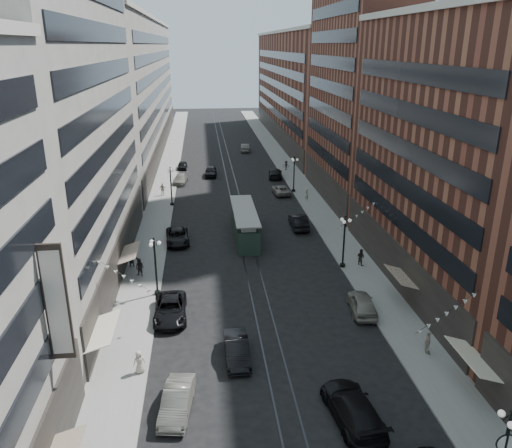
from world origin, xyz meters
name	(u,v)px	position (x,y,z in m)	size (l,w,h in m)	color
ground	(234,194)	(0.00, 60.00, 0.00)	(220.00, 220.00, 0.00)	black
sidewalk_west	(166,179)	(-11.00, 70.00, 0.07)	(4.00, 180.00, 0.15)	gray
sidewalk_east	(293,176)	(11.00, 70.00, 0.07)	(4.00, 180.00, 0.15)	gray
rail_west	(226,178)	(-0.70, 70.00, 0.01)	(0.12, 180.00, 0.02)	#2D2D33
rail_east	(235,178)	(0.70, 70.00, 0.01)	(0.12, 180.00, 0.02)	#2D2D33
building_west_mid	(63,135)	(-17.00, 33.00, 14.00)	(8.00, 36.00, 28.00)	#A49E91
building_west_far	(141,88)	(-17.00, 96.00, 13.00)	(8.00, 90.00, 26.00)	#A49E91
building_east_mid	(448,160)	(17.00, 28.00, 12.00)	(8.00, 30.00, 24.00)	brown
building_east_tower	(360,49)	(17.00, 56.00, 21.00)	(8.00, 26.00, 42.00)	brown
building_east_far	(293,88)	(17.00, 105.00, 12.00)	(8.00, 72.00, 24.00)	brown
lamppost_sw_far	(155,264)	(-9.20, 28.00, 3.10)	(1.03, 1.14, 5.52)	black
lamppost_sw_mid	(171,185)	(-9.20, 55.00, 3.10)	(1.03, 1.14, 5.52)	black
lamppost_se_far	(344,240)	(9.20, 32.00, 3.10)	(1.03, 1.14, 5.52)	black
lamppost_se_mid	(294,173)	(9.20, 60.00, 3.10)	(1.03, 1.14, 5.52)	black
streetcar	(244,224)	(0.00, 42.01, 1.54)	(2.67, 12.08, 3.34)	#1F3227
car_1	(177,401)	(-6.80, 12.34, 0.79)	(1.67, 4.80, 1.58)	#67665C
car_2	(170,309)	(-7.81, 23.90, 0.80)	(2.67, 5.79, 1.61)	black
car_4	(362,303)	(8.40, 23.05, 0.84)	(1.98, 4.92, 1.68)	gray
car_5	(237,349)	(-2.70, 17.46, 0.79)	(1.68, 4.82, 1.59)	black
car_6	(353,408)	(3.83, 10.40, 0.90)	(2.51, 6.17, 1.79)	black
pedestrian_1	(139,362)	(-9.52, 16.40, 1.00)	(0.83, 0.45, 1.70)	#BCAD9B
pedestrian_2	(140,268)	(-11.17, 31.99, 1.05)	(0.88, 0.48, 1.81)	black
pedestrian_4	(428,342)	(11.27, 16.48, 1.04)	(1.04, 0.47, 1.77)	#A69C8A
car_7	(177,237)	(-7.88, 40.82, 0.76)	(2.54, 5.50, 1.53)	black
car_8	(180,179)	(-8.40, 67.18, 0.73)	(2.05, 5.05, 1.46)	gray
car_9	(182,165)	(-8.40, 77.18, 0.72)	(1.69, 4.21, 1.43)	black
car_10	(299,222)	(6.95, 44.11, 0.86)	(1.82, 5.23, 1.72)	black
car_11	(281,190)	(7.07, 59.23, 0.70)	(2.32, 5.02, 1.40)	gray
car_12	(275,173)	(7.69, 69.21, 0.80)	(2.24, 5.51, 1.60)	black
car_13	(211,172)	(-3.32, 71.48, 0.83)	(1.95, 4.84, 1.65)	black
car_14	(245,148)	(4.50, 92.18, 0.81)	(1.71, 4.90, 1.62)	#615E56
pedestrian_5	(132,259)	(-12.27, 34.39, 0.92)	(1.43, 0.41, 1.54)	black
pedestrian_6	(163,189)	(-10.78, 60.03, 1.10)	(1.12, 0.51, 1.90)	#B4AF95
pedestrian_7	(361,257)	(11.15, 32.24, 1.03)	(0.85, 0.47, 1.76)	black
pedestrian_8	(307,194)	(10.25, 55.28, 1.03)	(0.64, 0.42, 1.77)	#B1AB92
pedestrian_9	(286,166)	(10.31, 73.74, 1.01)	(1.11, 0.46, 1.72)	black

